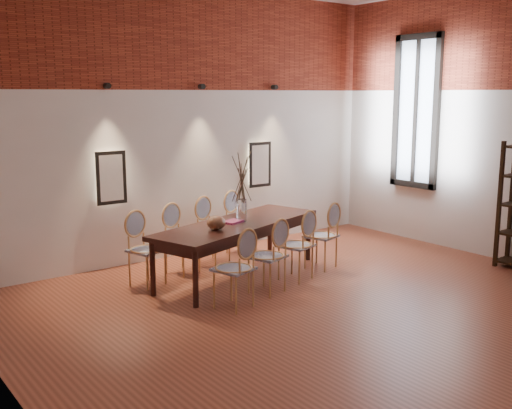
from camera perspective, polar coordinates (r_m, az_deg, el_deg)
floor at (r=6.82m, az=9.46°, el=-10.76°), size 7.00×7.00×0.02m
wall_back at (r=9.16m, az=-6.63°, el=7.65°), size 7.00×0.10×4.00m
wall_left at (r=4.48m, az=-22.70°, el=3.98°), size 0.10×7.00×4.00m
brick_band_back at (r=9.12m, az=-6.57°, el=15.50°), size 7.00×0.02×1.50m
niche_left at (r=8.54m, az=-13.71°, el=2.50°), size 0.36×0.06×0.66m
niche_right at (r=9.86m, az=0.27°, el=3.84°), size 0.36×0.06×0.66m
spot_fixture_left at (r=8.44m, az=-14.00°, el=10.91°), size 0.08×0.10×0.08m
spot_fixture_mid at (r=9.14m, az=-5.18°, el=11.12°), size 0.08×0.10×0.08m
spot_fixture_right at (r=9.96m, az=1.78°, el=11.10°), size 0.08×0.10×0.08m
window_glass at (r=10.30m, az=15.05°, el=8.51°), size 0.02×0.78×2.38m
window_frame at (r=10.28m, az=14.98°, el=8.51°), size 0.08×0.90×2.50m
window_mullion at (r=10.28m, az=14.98°, el=8.51°), size 0.06×0.06×2.40m
dining_table at (r=8.12m, az=-1.71°, el=-4.28°), size 2.80×1.59×0.75m
chair_near_a at (r=6.91m, az=-2.16°, el=-6.11°), size 0.55×0.55×0.94m
chair_near_b at (r=7.43m, az=1.04°, el=-4.93°), size 0.55×0.55×0.94m
chair_near_c at (r=7.96m, az=3.81°, el=-3.88°), size 0.55×0.55×0.94m
chair_near_d at (r=8.52m, az=6.21°, el=-2.97°), size 0.55×0.55×0.94m
chair_far_a at (r=7.84m, az=-10.36°, el=-4.27°), size 0.55×0.55×0.94m
chair_far_b at (r=8.29m, az=-7.02°, el=-3.35°), size 0.55×0.55×0.94m
chair_far_c at (r=8.78m, az=-4.05°, el=-2.53°), size 0.55×0.55×0.94m
chair_far_d at (r=9.29m, az=-1.39°, el=-1.78°), size 0.55×0.55×0.94m
vase at (r=8.06m, az=-1.36°, el=-0.55°), size 0.14×0.14×0.30m
dried_branches at (r=7.99m, az=-1.38°, el=2.62°), size 0.50×0.50×0.70m
bowl at (r=7.59m, az=-3.82°, el=-1.74°), size 0.24×0.24×0.18m
book at (r=7.99m, az=-2.20°, el=-1.65°), size 0.30×0.25×0.03m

